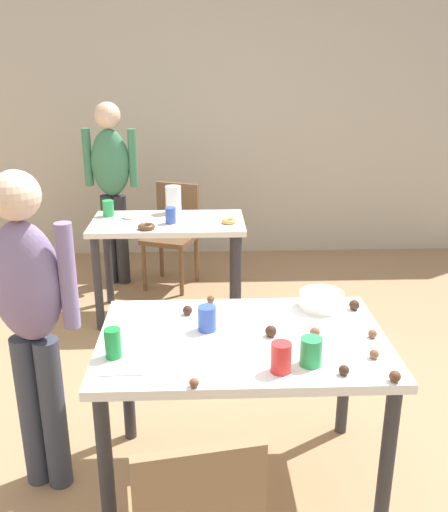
# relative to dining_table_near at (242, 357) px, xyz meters

# --- Properties ---
(ground_plane) EXTENTS (6.40, 6.40, 0.00)m
(ground_plane) POSITION_rel_dining_table_near_xyz_m (0.06, 0.16, -0.65)
(ground_plane) COLOR #9E7A56
(wall_back) EXTENTS (6.40, 0.10, 2.60)m
(wall_back) POSITION_rel_dining_table_near_xyz_m (0.06, 3.36, 0.65)
(wall_back) COLOR #BCB2A3
(wall_back) RESTS_ON ground_plane
(dining_table_near) EXTENTS (1.23, 0.80, 0.75)m
(dining_table_near) POSITION_rel_dining_table_near_xyz_m (0.00, 0.00, 0.00)
(dining_table_near) COLOR white
(dining_table_near) RESTS_ON ground_plane
(dining_table_far) EXTENTS (1.11, 0.60, 0.75)m
(dining_table_far) POSITION_rel_dining_table_near_xyz_m (-0.42, 1.84, -0.03)
(dining_table_far) COLOR silver
(dining_table_far) RESTS_ON ground_plane
(chair_far_table) EXTENTS (0.52, 0.52, 0.87)m
(chair_far_table) POSITION_rel_dining_table_near_xyz_m (-0.41, 2.49, -0.16)
(chair_far_table) COLOR brown
(chair_far_table) RESTS_ON ground_plane
(person_girl_near) EXTENTS (0.45, 0.27, 1.47)m
(person_girl_near) POSITION_rel_dining_table_near_xyz_m (-0.90, 0.03, 0.23)
(person_girl_near) COLOR #383D4C
(person_girl_near) RESTS_ON ground_plane
(person_adult_far) EXTENTS (0.46, 0.24, 1.55)m
(person_adult_far) POSITION_rel_dining_table_near_xyz_m (-0.91, 2.51, 0.28)
(person_adult_far) COLOR #28282D
(person_adult_far) RESTS_ON ground_plane
(mixing_bowl) EXTENTS (0.21, 0.21, 0.08)m
(mixing_bowl) POSITION_rel_dining_table_near_xyz_m (0.39, 0.28, 0.14)
(mixing_bowl) COLOR white
(mixing_bowl) RESTS_ON dining_table_near
(soda_can) EXTENTS (0.07, 0.07, 0.12)m
(soda_can) POSITION_rel_dining_table_near_xyz_m (-0.53, -0.15, 0.16)
(soda_can) COLOR #198438
(soda_can) RESTS_ON dining_table_near
(fork_near) EXTENTS (0.17, 0.02, 0.01)m
(fork_near) POSITION_rel_dining_table_near_xyz_m (-0.48, -0.29, 0.10)
(fork_near) COLOR silver
(fork_near) RESTS_ON dining_table_near
(cup_near_0) EXTENTS (0.08, 0.08, 0.11)m
(cup_near_0) POSITION_rel_dining_table_near_xyz_m (-0.15, 0.07, 0.15)
(cup_near_0) COLOR #3351B2
(cup_near_0) RESTS_ON dining_table_near
(cup_near_1) EXTENTS (0.09, 0.09, 0.11)m
(cup_near_1) POSITION_rel_dining_table_near_xyz_m (0.25, -0.24, 0.15)
(cup_near_1) COLOR green
(cup_near_1) RESTS_ON dining_table_near
(cup_near_2) EXTENTS (0.08, 0.08, 0.12)m
(cup_near_2) POSITION_rel_dining_table_near_xyz_m (0.12, -0.29, 0.16)
(cup_near_2) COLOR red
(cup_near_2) RESTS_ON dining_table_near
(cake_ball_0) EXTENTS (0.05, 0.05, 0.05)m
(cake_ball_0) POSITION_rel_dining_table_near_xyz_m (0.55, 0.25, 0.12)
(cake_ball_0) COLOR #3D2319
(cake_ball_0) RESTS_ON dining_table_near
(cake_ball_1) EXTENTS (0.04, 0.04, 0.04)m
(cake_ball_1) POSITION_rel_dining_table_near_xyz_m (0.53, -0.37, 0.12)
(cake_ball_1) COLOR brown
(cake_ball_1) RESTS_ON dining_table_near
(cake_ball_2) EXTENTS (0.04, 0.04, 0.04)m
(cake_ball_2) POSITION_rel_dining_table_near_xyz_m (0.51, -0.20, 0.12)
(cake_ball_2) COLOR brown
(cake_ball_2) RESTS_ON dining_table_near
(cake_ball_3) EXTENTS (0.04, 0.04, 0.04)m
(cake_ball_3) POSITION_rel_dining_table_near_xyz_m (0.36, -0.32, 0.12)
(cake_ball_3) COLOR #3D2319
(cake_ball_3) RESTS_ON dining_table_near
(cake_ball_4) EXTENTS (0.04, 0.04, 0.04)m
(cake_ball_4) POSITION_rel_dining_table_near_xyz_m (-0.20, -0.38, 0.12)
(cake_ball_4) COLOR brown
(cake_ball_4) RESTS_ON dining_table_near
(cake_ball_5) EXTENTS (0.04, 0.04, 0.04)m
(cake_ball_5) POSITION_rel_dining_table_near_xyz_m (-0.13, 0.36, 0.12)
(cake_ball_5) COLOR brown
(cake_ball_5) RESTS_ON dining_table_near
(cake_ball_6) EXTENTS (0.05, 0.05, 0.05)m
(cake_ball_6) POSITION_rel_dining_table_near_xyz_m (-0.24, 0.23, 0.12)
(cake_ball_6) COLOR #3D2319
(cake_ball_6) RESTS_ON dining_table_near
(cake_ball_7) EXTENTS (0.04, 0.04, 0.04)m
(cake_ball_7) POSITION_rel_dining_table_near_xyz_m (0.55, -0.03, 0.12)
(cake_ball_7) COLOR brown
(cake_ball_7) RESTS_ON dining_table_near
(cake_ball_8) EXTENTS (0.05, 0.05, 0.05)m
(cake_ball_8) POSITION_rel_dining_table_near_xyz_m (0.12, -0.00, 0.12)
(cake_ball_8) COLOR #3D2319
(cake_ball_8) RESTS_ON dining_table_near
(cake_ball_9) EXTENTS (0.04, 0.04, 0.04)m
(cake_ball_9) POSITION_rel_dining_table_near_xyz_m (0.31, -0.01, 0.12)
(cake_ball_9) COLOR brown
(cake_ball_9) RESTS_ON dining_table_near
(pitcher_far) EXTENTS (0.12, 0.12, 0.21)m
(pitcher_far) POSITION_rel_dining_table_near_xyz_m (-0.38, 2.06, 0.20)
(pitcher_far) COLOR white
(pitcher_far) RESTS_ON dining_table_far
(cup_far_0) EXTENTS (0.08, 0.08, 0.12)m
(cup_far_0) POSITION_rel_dining_table_near_xyz_m (-0.39, 1.77, 0.15)
(cup_far_0) COLOR #3351B2
(cup_far_0) RESTS_ON dining_table_far
(cup_far_1) EXTENTS (0.08, 0.08, 0.12)m
(cup_far_1) POSITION_rel_dining_table_near_xyz_m (-0.87, 1.98, 0.16)
(cup_far_1) COLOR green
(cup_far_1) RESTS_ON dining_table_far
(donut_far_0) EXTENTS (0.11, 0.11, 0.03)m
(donut_far_0) POSITION_rel_dining_table_near_xyz_m (-0.70, 1.92, 0.11)
(donut_far_0) COLOR white
(donut_far_0) RESTS_ON dining_table_far
(donut_far_1) EXTENTS (0.12, 0.12, 0.04)m
(donut_far_1) POSITION_rel_dining_table_near_xyz_m (-0.55, 1.63, 0.11)
(donut_far_1) COLOR brown
(donut_far_1) RESTS_ON dining_table_far
(donut_far_2) EXTENTS (0.10, 0.10, 0.03)m
(donut_far_2) POSITION_rel_dining_table_near_xyz_m (0.03, 1.75, 0.11)
(donut_far_2) COLOR gold
(donut_far_2) RESTS_ON dining_table_far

